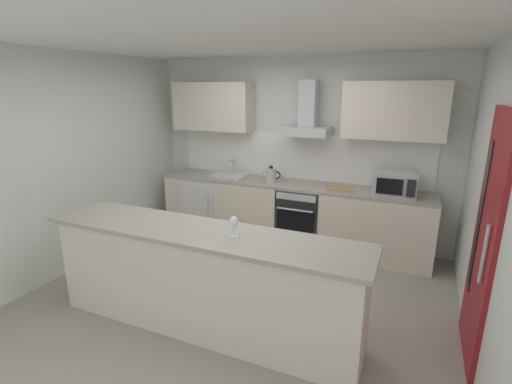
{
  "coord_description": "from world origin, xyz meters",
  "views": [
    {
      "loc": [
        1.6,
        -3.18,
        2.19
      ],
      "look_at": [
        -0.02,
        0.51,
        1.05
      ],
      "focal_mm": 26.12,
      "sensor_mm": 36.0,
      "label": 1
    }
  ],
  "objects_px": {
    "microwave": "(396,183)",
    "range_hood": "(308,118)",
    "oven": "(301,215)",
    "kettle": "(271,175)",
    "wine_glass": "(234,223)",
    "chopping_board": "(340,188)",
    "refrigerator": "(206,204)",
    "sink": "(230,175)"
  },
  "relations": [
    {
      "from": "microwave",
      "to": "range_hood",
      "type": "height_order",
      "value": "range_hood"
    },
    {
      "from": "oven",
      "to": "kettle",
      "type": "height_order",
      "value": "kettle"
    },
    {
      "from": "wine_glass",
      "to": "chopping_board",
      "type": "height_order",
      "value": "wine_glass"
    },
    {
      "from": "refrigerator",
      "to": "wine_glass",
      "type": "distance_m",
      "value": 2.79
    },
    {
      "from": "kettle",
      "to": "wine_glass",
      "type": "height_order",
      "value": "wine_glass"
    },
    {
      "from": "refrigerator",
      "to": "microwave",
      "type": "height_order",
      "value": "microwave"
    },
    {
      "from": "oven",
      "to": "microwave",
      "type": "xyz_separation_m",
      "value": [
        1.19,
        -0.03,
        0.59
      ]
    },
    {
      "from": "microwave",
      "to": "chopping_board",
      "type": "bearing_deg",
      "value": 179.65
    },
    {
      "from": "wine_glass",
      "to": "microwave",
      "type": "bearing_deg",
      "value": 62.24
    },
    {
      "from": "kettle",
      "to": "range_hood",
      "type": "height_order",
      "value": "range_hood"
    },
    {
      "from": "oven",
      "to": "refrigerator",
      "type": "distance_m",
      "value": 1.55
    },
    {
      "from": "sink",
      "to": "microwave",
      "type": "bearing_deg",
      "value": -0.96
    },
    {
      "from": "sink",
      "to": "range_hood",
      "type": "xyz_separation_m",
      "value": [
        1.12,
        0.12,
        0.86
      ]
    },
    {
      "from": "refrigerator",
      "to": "microwave",
      "type": "bearing_deg",
      "value": -0.53
    },
    {
      "from": "refrigerator",
      "to": "chopping_board",
      "type": "distance_m",
      "value": 2.12
    },
    {
      "from": "wine_glass",
      "to": "sink",
      "type": "bearing_deg",
      "value": 118.31
    },
    {
      "from": "microwave",
      "to": "chopping_board",
      "type": "height_order",
      "value": "microwave"
    },
    {
      "from": "chopping_board",
      "to": "range_hood",
      "type": "bearing_deg",
      "value": 163.42
    },
    {
      "from": "oven",
      "to": "microwave",
      "type": "height_order",
      "value": "microwave"
    },
    {
      "from": "oven",
      "to": "chopping_board",
      "type": "relative_size",
      "value": 2.35
    },
    {
      "from": "refrigerator",
      "to": "kettle",
      "type": "relative_size",
      "value": 2.94
    },
    {
      "from": "refrigerator",
      "to": "kettle",
      "type": "bearing_deg",
      "value": -1.62
    },
    {
      "from": "kettle",
      "to": "microwave",
      "type": "bearing_deg",
      "value": 0.2
    },
    {
      "from": "range_hood",
      "to": "microwave",
      "type": "bearing_deg",
      "value": -7.52
    },
    {
      "from": "microwave",
      "to": "sink",
      "type": "distance_m",
      "value": 2.31
    },
    {
      "from": "wine_glass",
      "to": "chopping_board",
      "type": "xyz_separation_m",
      "value": [
        0.45,
        2.15,
        -0.19
      ]
    },
    {
      "from": "wine_glass",
      "to": "chopping_board",
      "type": "distance_m",
      "value": 2.21
    },
    {
      "from": "sink",
      "to": "oven",
      "type": "bearing_deg",
      "value": -0.56
    },
    {
      "from": "chopping_board",
      "to": "oven",
      "type": "bearing_deg",
      "value": 177.36
    },
    {
      "from": "kettle",
      "to": "chopping_board",
      "type": "relative_size",
      "value": 0.85
    },
    {
      "from": "sink",
      "to": "kettle",
      "type": "relative_size",
      "value": 1.73
    },
    {
      "from": "oven",
      "to": "wine_glass",
      "type": "bearing_deg",
      "value": -88.38
    },
    {
      "from": "sink",
      "to": "wine_glass",
      "type": "xyz_separation_m",
      "value": [
        1.18,
        -2.19,
        0.17
      ]
    },
    {
      "from": "kettle",
      "to": "refrigerator",
      "type": "bearing_deg",
      "value": 178.38
    },
    {
      "from": "oven",
      "to": "refrigerator",
      "type": "relative_size",
      "value": 0.94
    },
    {
      "from": "kettle",
      "to": "chopping_board",
      "type": "height_order",
      "value": "kettle"
    },
    {
      "from": "oven",
      "to": "chopping_board",
      "type": "height_order",
      "value": "chopping_board"
    },
    {
      "from": "sink",
      "to": "chopping_board",
      "type": "xyz_separation_m",
      "value": [
        1.63,
        -0.03,
        -0.02
      ]
    },
    {
      "from": "sink",
      "to": "kettle",
      "type": "bearing_deg",
      "value": -3.83
    },
    {
      "from": "refrigerator",
      "to": "chopping_board",
      "type": "height_order",
      "value": "chopping_board"
    },
    {
      "from": "chopping_board",
      "to": "microwave",
      "type": "bearing_deg",
      "value": -0.35
    },
    {
      "from": "wine_glass",
      "to": "refrigerator",
      "type": "bearing_deg",
      "value": 126.5
    }
  ]
}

